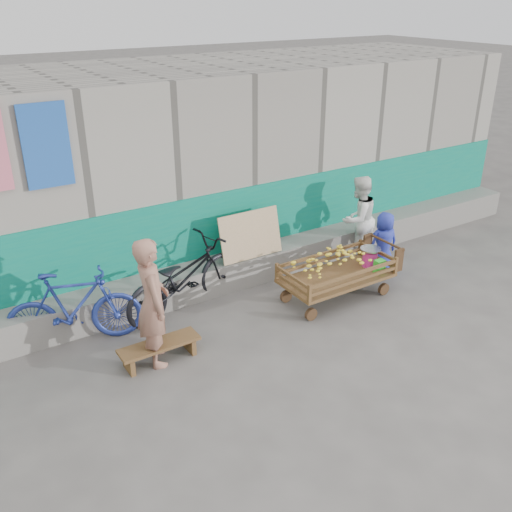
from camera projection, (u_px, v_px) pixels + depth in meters
ground at (327, 362)px, 6.84m from camera, size 80.00×80.00×0.00m
building_wall at (176, 165)px, 9.31m from camera, size 12.00×3.50×3.00m
banana_cart at (336, 267)px, 8.04m from camera, size 1.75×0.80×0.75m
bench at (160, 348)px, 6.80m from camera, size 0.98×0.29×0.24m
vendor_man at (153, 302)px, 6.55m from camera, size 0.50×0.65×1.60m
woman at (358, 219)px, 9.19m from camera, size 0.76×0.63×1.41m
child at (383, 243)px, 8.82m from camera, size 0.54×0.40×1.00m
bicycle_dark at (183, 278)px, 7.76m from camera, size 2.00×1.12×1.00m
bicycle_blue at (74, 307)px, 7.04m from camera, size 1.71×0.98×0.99m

